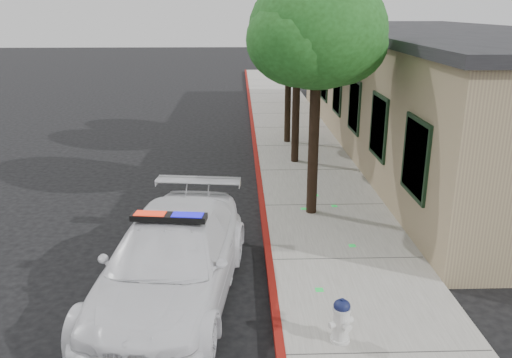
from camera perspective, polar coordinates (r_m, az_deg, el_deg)
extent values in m
plane|color=black|center=(10.58, 1.13, -9.55)|extent=(120.00, 120.00, 0.00)
cube|color=gray|center=(13.43, 7.30, -3.08)|extent=(3.20, 60.00, 0.15)
cube|color=maroon|center=(13.27, 0.71, -3.17)|extent=(0.14, 60.00, 0.16)
cube|color=tan|center=(19.92, 19.59, 8.79)|extent=(7.00, 20.00, 4.00)
cube|color=black|center=(19.72, 20.27, 14.86)|extent=(7.30, 20.30, 0.24)
cube|color=black|center=(11.38, 17.09, 2.24)|extent=(0.08, 1.48, 1.68)
cube|color=black|center=(14.16, 13.30, 5.63)|extent=(0.08, 1.48, 1.68)
cube|color=black|center=(17.01, 10.74, 7.88)|extent=(0.08, 1.48, 1.68)
cube|color=black|center=(19.91, 8.91, 9.47)|extent=(0.08, 1.48, 1.68)
cube|color=black|center=(22.84, 7.53, 10.65)|extent=(0.08, 1.48, 1.68)
cube|color=black|center=(25.78, 6.46, 11.56)|extent=(0.08, 1.48, 1.68)
cube|color=black|center=(28.73, 5.61, 12.27)|extent=(0.08, 1.48, 1.68)
imported|color=white|center=(9.22, -9.25, -8.89)|extent=(2.79, 5.51, 1.53)
cube|color=black|center=(8.88, -9.53, -4.14)|extent=(1.23, 0.43, 0.10)
cube|color=red|center=(8.96, -11.51, -4.01)|extent=(0.55, 0.30, 0.11)
cube|color=#100DE0|center=(8.80, -7.51, -4.20)|extent=(0.55, 0.30, 0.11)
cylinder|color=silver|center=(8.32, 9.19, -16.93)|extent=(0.30, 0.30, 0.05)
cylinder|color=silver|center=(8.17, 9.29, -15.40)|extent=(0.24, 0.24, 0.48)
cylinder|color=silver|center=(8.03, 9.38, -13.87)|extent=(0.28, 0.28, 0.03)
ellipsoid|color=#11173F|center=(8.00, 9.40, -13.55)|extent=(0.25, 0.25, 0.19)
cylinder|color=#11173F|center=(7.96, 9.44, -13.02)|extent=(0.06, 0.06, 0.05)
cylinder|color=silver|center=(8.09, 8.38, -15.55)|extent=(0.13, 0.13, 0.10)
cylinder|color=silver|center=(8.23, 10.19, -14.99)|extent=(0.13, 0.13, 0.10)
cylinder|color=silver|center=(8.05, 9.91, -15.68)|extent=(0.15, 0.14, 0.12)
cylinder|color=black|center=(12.37, 6.33, 3.84)|extent=(0.25, 0.25, 3.45)
ellipsoid|color=#1C4917|center=(11.99, 6.77, 15.90)|extent=(3.07, 3.07, 2.61)
ellipsoid|color=#1C4917|center=(12.35, 8.86, 14.55)|extent=(2.30, 2.30, 1.95)
ellipsoid|color=#1C4917|center=(11.68, 4.96, 14.95)|extent=(2.40, 2.40, 2.04)
cylinder|color=black|center=(16.68, 4.40, 7.64)|extent=(0.24, 0.24, 3.43)
ellipsoid|color=#1D591C|center=(16.40, 4.62, 16.43)|extent=(2.87, 2.87, 2.44)
ellipsoid|color=#1D591C|center=(16.74, 5.77, 15.48)|extent=(2.32, 2.32, 1.97)
ellipsoid|color=#1D591C|center=(16.17, 3.34, 15.77)|extent=(2.23, 2.23, 1.89)
cylinder|color=black|center=(19.29, 3.51, 8.57)|extent=(0.23, 0.23, 3.07)
ellipsoid|color=#1B581D|center=(19.03, 3.65, 15.48)|extent=(2.63, 2.63, 2.24)
ellipsoid|color=#1B581D|center=(19.17, 5.04, 14.68)|extent=(2.02, 2.02, 1.71)
ellipsoid|color=#1B581D|center=(18.81, 2.71, 14.93)|extent=(2.10, 2.10, 1.79)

